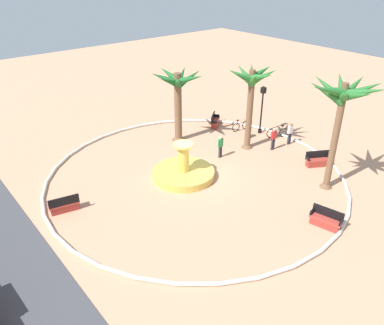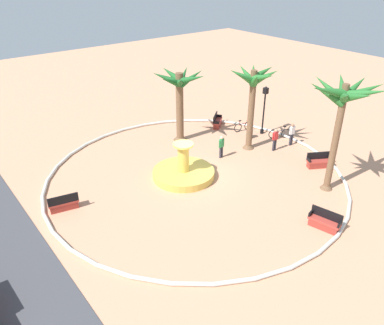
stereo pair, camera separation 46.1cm
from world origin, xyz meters
The scene contains 17 objects.
ground_plane centered at (0.00, 0.00, 0.00)m, with size 80.00×80.00×0.00m, color tan.
plaza_curb centered at (0.00, 0.00, 0.10)m, with size 18.43×18.43×0.20m, color silver.
fountain centered at (0.45, 0.61, 0.32)m, with size 3.86×3.86×2.29m.
palm_tree_near_fountain centered at (5.00, -2.50, 3.83)m, with size 3.88×3.84×5.35m.
palm_tree_by_curb centered at (-5.95, -5.23, 5.42)m, with size 4.09×4.16×6.65m.
palm_tree_mid_plaza centered at (0.82, -5.54, 4.53)m, with size 3.40×3.42×5.91m.
bench_east centered at (1.64, 7.85, 0.35)m, with size 0.82×1.67×1.00m.
bench_west centered at (-4.01, -7.10, 0.35)m, with size 1.23×1.64×1.00m.
bench_north centered at (-8.07, -1.87, 0.35)m, with size 1.67×0.84×1.00m.
bench_southeast centered at (5.24, -6.43, 0.35)m, with size 1.39×1.56×1.00m.
lamppost centered at (2.01, -8.22, 2.23)m, with size 0.32×0.32×3.80m.
trash_bin centered at (1.98, -6.84, 0.39)m, with size 0.46×0.46×0.73m.
bicycle_red_frame centered at (0.59, -8.60, 0.38)m, with size 0.94×1.50×0.94m.
bicycle_by_lamppost centered at (3.30, -7.42, 0.38)m, with size 0.44×1.71×0.94m.
person_cyclist_helmet centered at (-0.73, -8.31, 0.94)m, with size 0.24×0.53×1.68m.
person_cyclist_photo centered at (-0.56, -6.68, 0.92)m, with size 0.24×0.53×1.64m.
person_pedestrian_stroll centered at (0.95, -2.99, 0.90)m, with size 0.25×0.53×1.60m.
Camera 2 is at (-16.23, 13.03, 12.22)m, focal length 35.96 mm.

